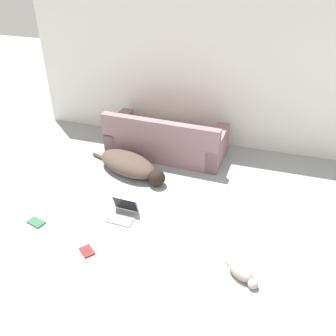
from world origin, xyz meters
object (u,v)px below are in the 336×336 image
cat (242,273)px  laptop_open (124,210)px  book_green (36,222)px  dog (130,165)px  couch (166,141)px  book_red (87,251)px

cat → laptop_open: (-1.66, 0.61, 0.01)m
book_green → laptop_open: bearing=25.7°
dog → cat: bearing=-17.7°
couch → laptop_open: (-0.04, -1.72, -0.17)m
dog → book_green: size_ratio=5.89×
couch → laptop_open: couch is taller
dog → book_red: (0.16, -1.76, -0.13)m
couch → dog: 0.82m
couch → laptop_open: 1.73m
laptop_open → book_green: bearing=-151.9°
cat → book_green: bearing=-143.7°
couch → dog: (-0.36, -0.73, -0.11)m
book_red → book_green: (-0.88, 0.27, 0.00)m
dog → book_green: dog is taller
book_red → cat: bearing=5.0°
dog → book_green: bearing=-94.5°
book_red → book_green: size_ratio=0.90×
book_green → cat: bearing=-2.4°
couch → cat: bearing=127.1°
cat → laptop_open: laptop_open is taller
cat → laptop_open: 1.77m
couch → book_green: couch is taller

